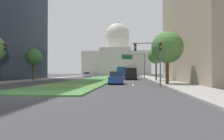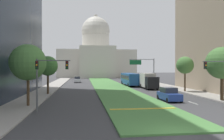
{
  "view_description": "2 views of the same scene",
  "coord_description": "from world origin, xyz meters",
  "px_view_note": "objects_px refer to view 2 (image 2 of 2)",
  "views": [
    {
      "loc": [
        7.05,
        -12.9,
        1.67
      ],
      "look_at": [
        0.75,
        54.81,
        2.41
      ],
      "focal_mm": 31.66,
      "sensor_mm": 36.0,
      "label": 1
    },
    {
      "loc": [
        -6.07,
        -13.96,
        4.36
      ],
      "look_at": [
        1.94,
        48.97,
        3.67
      ],
      "focal_mm": 36.72,
      "sensor_mm": 36.0,
      "label": 2
    }
  ],
  "objects_px": {
    "capitol_building": "(96,57)",
    "overhead_guide_sign": "(144,66)",
    "box_truck_delivery": "(149,81)",
    "sedan_distant": "(77,80)",
    "traffic_light_near_left": "(46,73)",
    "city_bus": "(130,78)",
    "street_tree_right_mid": "(185,65)",
    "sedan_midblock": "(143,83)",
    "street_tree_left_near": "(28,63)",
    "sedan_lead_stopped": "(169,95)",
    "street_tree_left_mid": "(48,66)",
    "traffic_light_near_right": "(222,72)",
    "street_tree_right_near": "(222,63)"
  },
  "relations": [
    {
      "from": "street_tree_left_mid",
      "to": "city_bus",
      "type": "distance_m",
      "value": 23.4
    },
    {
      "from": "capitol_building",
      "to": "street_tree_right_near",
      "type": "distance_m",
      "value": 81.59
    },
    {
      "from": "sedan_midblock",
      "to": "street_tree_right_mid",
      "type": "bearing_deg",
      "value": -72.4
    },
    {
      "from": "box_truck_delivery",
      "to": "sedan_distant",
      "type": "bearing_deg",
      "value": 123.89
    },
    {
      "from": "capitol_building",
      "to": "overhead_guide_sign",
      "type": "height_order",
      "value": "capitol_building"
    },
    {
      "from": "traffic_light_near_left",
      "to": "traffic_light_near_right",
      "type": "distance_m",
      "value": 19.38
    },
    {
      "from": "street_tree_left_mid",
      "to": "box_truck_delivery",
      "type": "relative_size",
      "value": 0.97
    },
    {
      "from": "traffic_light_near_left",
      "to": "overhead_guide_sign",
      "type": "distance_m",
      "value": 34.83
    },
    {
      "from": "street_tree_right_near",
      "to": "street_tree_right_mid",
      "type": "height_order",
      "value": "street_tree_right_near"
    },
    {
      "from": "box_truck_delivery",
      "to": "street_tree_left_mid",
      "type": "bearing_deg",
      "value": -158.03
    },
    {
      "from": "street_tree_right_mid",
      "to": "sedan_midblock",
      "type": "bearing_deg",
      "value": 107.6
    },
    {
      "from": "sedan_lead_stopped",
      "to": "city_bus",
      "type": "relative_size",
      "value": 0.38
    },
    {
      "from": "sedan_midblock",
      "to": "box_truck_delivery",
      "type": "distance_m",
      "value": 6.35
    },
    {
      "from": "street_tree_left_mid",
      "to": "sedan_distant",
      "type": "xyz_separation_m",
      "value": [
        3.93,
        29.81,
        -3.78
      ]
    },
    {
      "from": "street_tree_left_near",
      "to": "city_bus",
      "type": "relative_size",
      "value": 0.63
    },
    {
      "from": "street_tree_left_near",
      "to": "street_tree_left_mid",
      "type": "xyz_separation_m",
      "value": [
        0.47,
        11.3,
        -0.33
      ]
    },
    {
      "from": "overhead_guide_sign",
      "to": "city_bus",
      "type": "relative_size",
      "value": 0.59
    },
    {
      "from": "street_tree_left_near",
      "to": "sedan_lead_stopped",
      "type": "height_order",
      "value": "street_tree_left_near"
    },
    {
      "from": "street_tree_right_mid",
      "to": "overhead_guide_sign",
      "type": "bearing_deg",
      "value": 103.68
    },
    {
      "from": "capitol_building",
      "to": "traffic_light_near_right",
      "type": "relative_size",
      "value": 6.54
    },
    {
      "from": "traffic_light_near_left",
      "to": "street_tree_left_mid",
      "type": "relative_size",
      "value": 0.84
    },
    {
      "from": "street_tree_left_mid",
      "to": "city_bus",
      "type": "height_order",
      "value": "street_tree_left_mid"
    },
    {
      "from": "city_bus",
      "to": "traffic_light_near_left",
      "type": "bearing_deg",
      "value": -115.58
    },
    {
      "from": "capitol_building",
      "to": "overhead_guide_sign",
      "type": "xyz_separation_m",
      "value": [
        8.4,
        -55.57,
        -4.72
      ]
    },
    {
      "from": "traffic_light_near_right",
      "to": "sedan_distant",
      "type": "distance_m",
      "value": 46.67
    },
    {
      "from": "street_tree_left_near",
      "to": "sedan_midblock",
      "type": "xyz_separation_m",
      "value": [
        19.86,
        25.16,
        -4.14
      ]
    },
    {
      "from": "street_tree_left_mid",
      "to": "sedan_lead_stopped",
      "type": "relative_size",
      "value": 1.47
    },
    {
      "from": "sedan_midblock",
      "to": "box_truck_delivery",
      "type": "xyz_separation_m",
      "value": [
        -0.55,
        -6.26,
        0.9
      ]
    },
    {
      "from": "box_truck_delivery",
      "to": "sedan_lead_stopped",
      "type": "bearing_deg",
      "value": -97.31
    },
    {
      "from": "traffic_light_near_right",
      "to": "sedan_distant",
      "type": "bearing_deg",
      "value": 111.92
    },
    {
      "from": "traffic_light_near_right",
      "to": "box_truck_delivery",
      "type": "distance_m",
      "value": 21.24
    },
    {
      "from": "street_tree_left_mid",
      "to": "box_truck_delivery",
      "type": "xyz_separation_m",
      "value": [
        18.85,
        7.6,
        -2.9
      ]
    },
    {
      "from": "traffic_light_near_left",
      "to": "sedan_lead_stopped",
      "type": "relative_size",
      "value": 1.23
    },
    {
      "from": "traffic_light_near_left",
      "to": "city_bus",
      "type": "xyz_separation_m",
      "value": [
        14.74,
        30.78,
        -2.03
      ]
    },
    {
      "from": "overhead_guide_sign",
      "to": "sedan_lead_stopped",
      "type": "height_order",
      "value": "overhead_guide_sign"
    },
    {
      "from": "city_bus",
      "to": "sedan_distant",
      "type": "bearing_deg",
      "value": 133.06
    },
    {
      "from": "overhead_guide_sign",
      "to": "sedan_distant",
      "type": "relative_size",
      "value": 1.52
    },
    {
      "from": "street_tree_right_near",
      "to": "street_tree_left_mid",
      "type": "xyz_separation_m",
      "value": [
        -23.56,
        9.91,
        -0.35
      ]
    },
    {
      "from": "street_tree_left_near",
      "to": "street_tree_right_mid",
      "type": "relative_size",
      "value": 1.1
    },
    {
      "from": "traffic_light_near_right",
      "to": "sedan_midblock",
      "type": "relative_size",
      "value": 1.22
    },
    {
      "from": "traffic_light_near_left",
      "to": "box_truck_delivery",
      "type": "distance_m",
      "value": 28.01
    },
    {
      "from": "capitol_building",
      "to": "street_tree_right_near",
      "type": "relative_size",
      "value": 4.82
    },
    {
      "from": "traffic_light_near_left",
      "to": "overhead_guide_sign",
      "type": "relative_size",
      "value": 0.8
    },
    {
      "from": "sedan_midblock",
      "to": "street_tree_right_near",
      "type": "bearing_deg",
      "value": -80.05
    },
    {
      "from": "street_tree_right_mid",
      "to": "box_truck_delivery",
      "type": "distance_m",
      "value": 8.72
    },
    {
      "from": "street_tree_right_near",
      "to": "traffic_light_near_left",
      "type": "bearing_deg",
      "value": -167.6
    },
    {
      "from": "traffic_light_near_left",
      "to": "sedan_distant",
      "type": "height_order",
      "value": "traffic_light_near_left"
    },
    {
      "from": "traffic_light_near_left",
      "to": "street_tree_right_mid",
      "type": "distance_m",
      "value": 26.58
    },
    {
      "from": "overhead_guide_sign",
      "to": "box_truck_delivery",
      "type": "bearing_deg",
      "value": -99.08
    },
    {
      "from": "street_tree_right_near",
      "to": "street_tree_left_mid",
      "type": "height_order",
      "value": "street_tree_right_near"
    }
  ]
}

